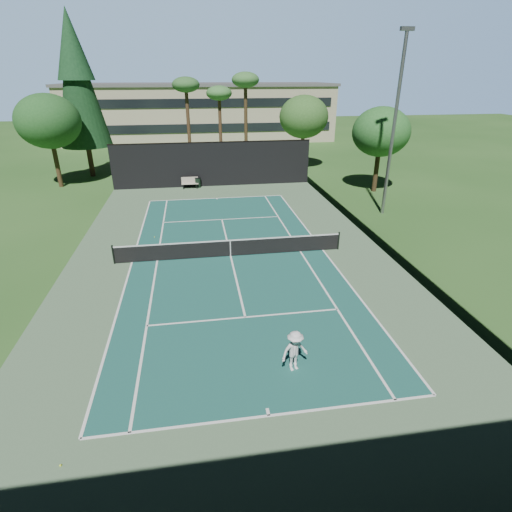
{
  "coord_description": "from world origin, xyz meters",
  "views": [
    {
      "loc": [
        -1.79,
        -20.74,
        9.49
      ],
      "look_at": [
        1.0,
        -3.0,
        1.3
      ],
      "focal_mm": 28.0,
      "sensor_mm": 36.0,
      "label": 1
    }
  ],
  "objects": [
    {
      "name": "ground",
      "position": [
        0.0,
        0.0,
        0.0
      ],
      "size": [
        160.0,
        160.0,
        0.0
      ],
      "primitive_type": "plane",
      "color": "#2A5720",
      "rests_on": "ground"
    },
    {
      "name": "apron_slab",
      "position": [
        0.0,
        0.0,
        0.01
      ],
      "size": [
        18.0,
        32.0,
        0.01
      ],
      "primitive_type": "cube",
      "color": "#527350",
      "rests_on": "ground"
    },
    {
      "name": "court_surface",
      "position": [
        0.0,
        0.0,
        0.01
      ],
      "size": [
        10.97,
        23.77,
        0.01
      ],
      "primitive_type": "cube",
      "color": "#1A554C",
      "rests_on": "ground"
    },
    {
      "name": "court_lines",
      "position": [
        0.0,
        0.0,
        0.02
      ],
      "size": [
        11.07,
        23.87,
        0.01
      ],
      "color": "white",
      "rests_on": "ground"
    },
    {
      "name": "tennis_net",
      "position": [
        0.0,
        0.0,
        0.56
      ],
      "size": [
        12.9,
        0.1,
        1.1
      ],
      "color": "black",
      "rests_on": "ground"
    },
    {
      "name": "fence",
      "position": [
        0.0,
        0.06,
        2.01
      ],
      "size": [
        18.04,
        32.05,
        4.03
      ],
      "color": "black",
      "rests_on": "ground"
    },
    {
      "name": "player",
      "position": [
        1.27,
        -9.91,
        0.78
      ],
      "size": [
        1.13,
        0.84,
        1.56
      ],
      "primitive_type": "imported",
      "rotation": [
        0.0,
        0.0,
        0.28
      ],
      "color": "white",
      "rests_on": "ground"
    },
    {
      "name": "tennis_ball_a",
      "position": [
        -5.79,
        -12.7,
        0.03
      ],
      "size": [
        0.07,
        0.07,
        0.07
      ],
      "primitive_type": "sphere",
      "color": "#D0E934",
      "rests_on": "ground"
    },
    {
      "name": "tennis_ball_b",
      "position": [
        -0.07,
        0.93,
        0.03
      ],
      "size": [
        0.07,
        0.07,
        0.07
      ],
      "primitive_type": "sphere",
      "color": "#C9D22F",
      "rests_on": "ground"
    },
    {
      "name": "tennis_ball_c",
      "position": [
        0.86,
        1.54,
        0.03
      ],
      "size": [
        0.07,
        0.07,
        0.07
      ],
      "primitive_type": "sphere",
      "color": "#CBD931",
      "rests_on": "ground"
    },
    {
      "name": "tennis_ball_d",
      "position": [
        -4.52,
        3.64,
        0.03
      ],
      "size": [
        0.07,
        0.07,
        0.07
      ],
      "primitive_type": "sphere",
      "color": "#CBF237",
      "rests_on": "ground"
    },
    {
      "name": "park_bench",
      "position": [
        -2.18,
        15.52,
        0.55
      ],
      "size": [
        1.5,
        0.45,
        1.02
      ],
      "color": "#BFB79E",
      "rests_on": "ground"
    },
    {
      "name": "trash_bin",
      "position": [
        -1.47,
        15.7,
        0.48
      ],
      "size": [
        0.56,
        0.56,
        0.95
      ],
      "color": "black",
      "rests_on": "ground"
    },
    {
      "name": "pine_tree",
      "position": [
        -12.0,
        22.0,
        9.55
      ],
      "size": [
        4.8,
        4.8,
        15.0
      ],
      "color": "#40291B",
      "rests_on": "ground"
    },
    {
      "name": "palm_a",
      "position": [
        -2.0,
        24.0,
        8.19
      ],
      "size": [
        2.8,
        2.8,
        9.32
      ],
      "color": "#4E3521",
      "rests_on": "ground"
    },
    {
      "name": "palm_b",
      "position": [
        1.5,
        26.0,
        7.36
      ],
      "size": [
        2.8,
        2.8,
        8.42
      ],
      "color": "#4F3522",
      "rests_on": "ground"
    },
    {
      "name": "palm_c",
      "position": [
        4.0,
        23.0,
        8.6
      ],
      "size": [
        2.8,
        2.8,
        9.77
      ],
      "color": "#48341E",
      "rests_on": "ground"
    },
    {
      "name": "decid_tree_a",
      "position": [
        10.0,
        22.0,
        5.42
      ],
      "size": [
        5.12,
        5.12,
        7.62
      ],
      "color": "#4D3221",
      "rests_on": "ground"
    },
    {
      "name": "decid_tree_b",
      "position": [
        14.0,
        12.0,
        5.08
      ],
      "size": [
        4.8,
        4.8,
        7.14
      ],
      "color": "#402F1B",
      "rests_on": "ground"
    },
    {
      "name": "decid_tree_c",
      "position": [
        -14.0,
        18.0,
        5.76
      ],
      "size": [
        5.44,
        5.44,
        8.09
      ],
      "color": "#4A361F",
      "rests_on": "ground"
    },
    {
      "name": "campus_building",
      "position": [
        0.0,
        45.98,
        4.21
      ],
      "size": [
        40.5,
        12.5,
        8.3
      ],
      "color": "#BBB091",
      "rests_on": "ground"
    },
    {
      "name": "light_pole",
      "position": [
        12.0,
        6.0,
        6.46
      ],
      "size": [
        0.9,
        0.25,
        12.22
      ],
      "color": "gray",
      "rests_on": "ground"
    }
  ]
}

